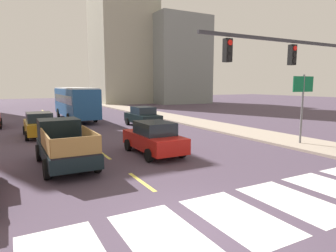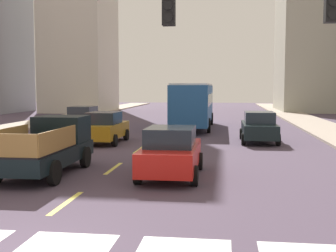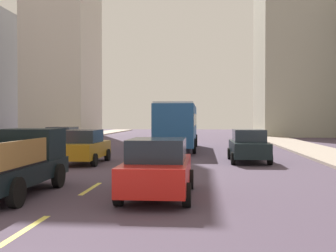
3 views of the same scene
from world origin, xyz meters
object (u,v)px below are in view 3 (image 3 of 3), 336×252
at_px(sedan_near_left, 158,168).
at_px(sedan_mid, 84,147).
at_px(city_bus, 178,123).
at_px(sedan_far, 249,146).
at_px(sedan_near_right, 63,139).
at_px(pickup_stakebed, 15,163).

relative_size(sedan_near_left, sedan_mid, 1.00).
xyz_separation_m(city_bus, sedan_far, (4.21, -7.65, -1.09)).
bearing_deg(city_bus, sedan_mid, -113.55).
relative_size(city_bus, sedan_near_left, 2.45).
bearing_deg(sedan_far, sedan_near_right, 157.44).
xyz_separation_m(pickup_stakebed, city_bus, (3.98, 17.42, 1.02)).
bearing_deg(sedan_near_left, sedan_near_right, 119.63).
bearing_deg(city_bus, sedan_near_right, -161.40).
bearing_deg(pickup_stakebed, sedan_near_left, -3.63).
height_order(sedan_near_right, sedan_mid, same).
relative_size(pickup_stakebed, sedan_mid, 1.18).
height_order(city_bus, sedan_mid, city_bus).
xyz_separation_m(city_bus, sedan_mid, (-4.26, -9.08, -1.09)).
relative_size(city_bus, sedan_near_right, 2.45).
xyz_separation_m(pickup_stakebed, sedan_near_left, (4.46, -0.19, -0.08)).
height_order(sedan_near_left, sedan_mid, same).
bearing_deg(sedan_near_left, city_bus, 93.05).
xyz_separation_m(sedan_far, sedan_near_right, (-11.89, 5.30, 0.00)).
bearing_deg(sedan_far, sedan_mid, -168.94).
distance_m(sedan_far, sedan_near_right, 13.02).
bearing_deg(sedan_mid, sedan_near_right, 117.48).
distance_m(pickup_stakebed, sedan_near_left, 4.47).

